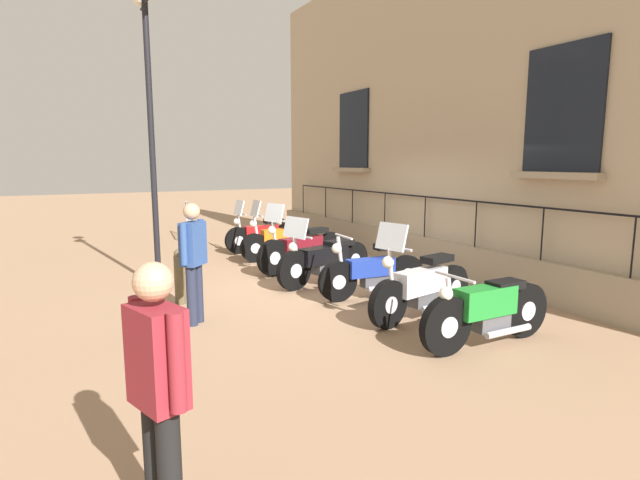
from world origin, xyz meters
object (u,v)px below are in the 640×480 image
Objects in this scene: motorcycle_red at (262,235)px; motorcycle_white at (422,287)px; motorcycle_blue at (372,273)px; motorcycle_orange at (280,241)px; motorcycle_black at (325,259)px; bollard at (180,276)px; crowd_barrier at (190,221)px; motorcycle_maroon at (303,248)px; lamppost at (150,104)px; motorcycle_green at (487,311)px; pedestrian_walking at (193,257)px; pedestrian_standing at (159,386)px.

motorcycle_white is at bearing 89.82° from motorcycle_red.
motorcycle_blue is (0.02, 4.82, 0.00)m from motorcycle_red.
motorcycle_white is at bearing 90.31° from motorcycle_orange.
bollard is at bearing 1.59° from motorcycle_black.
motorcycle_maroon is at bearing 102.12° from crowd_barrier.
crowd_barrier is at bearing -81.60° from motorcycle_black.
motorcycle_blue is at bearing 90.45° from motorcycle_orange.
lamppost is at bearing -50.75° from motorcycle_white.
motorcycle_maroon is (0.10, 2.43, 0.04)m from motorcycle_red.
lamppost is (2.91, -4.81, 2.72)m from motorcycle_green.
motorcycle_white is at bearing 140.52° from bollard.
bollard is at bearing -92.18° from pedestrian_walking.
motorcycle_white is 8.60m from crowd_barrier.
motorcycle_orange is 0.99× the size of motorcycle_blue.
crowd_barrier is (1.11, -9.75, 0.13)m from motorcycle_green.
pedestrian_walking is at bearing -41.15° from motorcycle_green.
motorcycle_black is at bearing 86.08° from motorcycle_red.
motorcycle_maroon is 3.62m from motorcycle_white.
pedestrian_walking reaches higher than crowd_barrier.
lamppost is at bearing -88.78° from pedestrian_walking.
motorcycle_black is (0.15, 1.20, -0.00)m from motorcycle_maroon.
lamppost reaches higher than motorcycle_white.
motorcycle_red is 2.24× the size of bollard.
motorcycle_black is (0.25, 3.64, 0.04)m from motorcycle_red.
lamppost reaches higher than motorcycle_green.
lamppost reaches higher than crowd_barrier.
bollard is at bearing -39.48° from motorcycle_white.
motorcycle_blue is (-0.23, 1.18, -0.03)m from motorcycle_black.
crowd_barrier is 11.47m from pedestrian_standing.
motorcycle_black is 2.42m from motorcycle_white.
lamppost is at bearing -100.43° from pedestrian_standing.
motorcycle_black is at bearing 82.83° from motorcycle_maroon.
motorcycle_orange is at bearing -89.69° from motorcycle_white.
motorcycle_green is at bearing 88.91° from motorcycle_white.
motorcycle_maroon is at bearing -89.35° from motorcycle_green.
pedestrian_walking is at bearing -0.79° from motorcycle_blue.
pedestrian_walking reaches higher than motorcycle_green.
pedestrian_standing is (2.93, 11.09, 0.37)m from crowd_barrier.
lamppost reaches higher than bollard.
motorcycle_red reaches higher than motorcycle_green.
motorcycle_green is at bearing 89.66° from motorcycle_red.
crowd_barrier reaches higher than bollard.
motorcycle_white is 5.36m from lamppost.
motorcycle_maroon is at bearing 87.70° from motorcycle_red.
motorcycle_blue reaches higher than motorcycle_green.
bollard is 5.08m from pedestrian_standing.
motorcycle_orange is at bearing -89.55° from motorcycle_blue.
motorcycle_black is 2.93m from pedestrian_walking.
motorcycle_orange is at bearing -156.76° from lamppost.
motorcycle_orange is 1.15× the size of pedestrian_standing.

